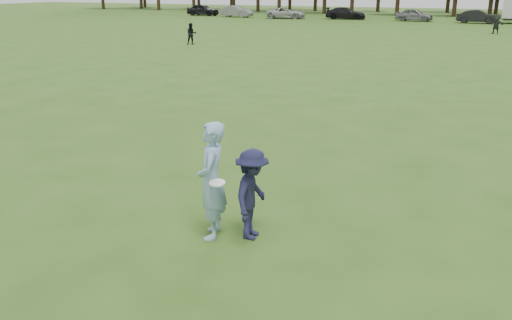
{
  "coord_description": "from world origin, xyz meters",
  "views": [
    {
      "loc": [
        4.91,
        -7.88,
        4.18
      ],
      "look_at": [
        1.04,
        0.76,
        1.1
      ],
      "focal_mm": 38.0,
      "sensor_mm": 36.0,
      "label": 1
    }
  ],
  "objects_px": {
    "player_far_a": "(191,34)",
    "car_c": "(286,13)",
    "car_f": "(478,17)",
    "car_b": "(236,11)",
    "car_e": "(414,15)",
    "car_d": "(346,13)",
    "thrower": "(212,181)",
    "car_a": "(203,10)",
    "player_far_d": "(496,24)",
    "defender": "(252,194)"
  },
  "relations": [
    {
      "from": "car_f",
      "to": "player_far_d",
      "type": "bearing_deg",
      "value": -165.8
    },
    {
      "from": "car_a",
      "to": "car_f",
      "type": "distance_m",
      "value": 36.08
    },
    {
      "from": "thrower",
      "to": "car_e",
      "type": "xyz_separation_m",
      "value": [
        -5.73,
        60.59,
        -0.28
      ]
    },
    {
      "from": "player_far_a",
      "to": "car_c",
      "type": "distance_m",
      "value": 32.51
    },
    {
      "from": "car_a",
      "to": "car_e",
      "type": "relative_size",
      "value": 1.06
    },
    {
      "from": "player_far_d",
      "to": "car_d",
      "type": "height_order",
      "value": "player_far_d"
    },
    {
      "from": "car_a",
      "to": "car_d",
      "type": "height_order",
      "value": "car_a"
    },
    {
      "from": "car_d",
      "to": "car_e",
      "type": "bearing_deg",
      "value": -100.43
    },
    {
      "from": "defender",
      "to": "car_b",
      "type": "xyz_separation_m",
      "value": [
        -29.49,
        59.6,
        -0.05
      ]
    },
    {
      "from": "car_b",
      "to": "car_c",
      "type": "height_order",
      "value": "car_b"
    },
    {
      "from": "player_far_d",
      "to": "car_e",
      "type": "distance_m",
      "value": 17.34
    },
    {
      "from": "thrower",
      "to": "car_a",
      "type": "xyz_separation_m",
      "value": [
        -34.72,
        61.2,
        -0.24
      ]
    },
    {
      "from": "player_far_a",
      "to": "car_b",
      "type": "bearing_deg",
      "value": 71.76
    },
    {
      "from": "defender",
      "to": "player_far_a",
      "type": "xyz_separation_m",
      "value": [
        -17.13,
        26.96,
        -0.03
      ]
    },
    {
      "from": "player_far_a",
      "to": "car_f",
      "type": "distance_m",
      "value": 37.08
    },
    {
      "from": "car_d",
      "to": "car_f",
      "type": "relative_size",
      "value": 1.13
    },
    {
      "from": "thrower",
      "to": "defender",
      "type": "height_order",
      "value": "thrower"
    },
    {
      "from": "player_far_a",
      "to": "car_f",
      "type": "height_order",
      "value": "player_far_a"
    },
    {
      "from": "player_far_d",
      "to": "car_e",
      "type": "bearing_deg",
      "value": 136.07
    },
    {
      "from": "defender",
      "to": "player_far_d",
      "type": "distance_m",
      "value": 45.77
    },
    {
      "from": "player_far_d",
      "to": "car_e",
      "type": "xyz_separation_m",
      "value": [
        -9.24,
        14.67,
        -0.09
      ]
    },
    {
      "from": "player_far_d",
      "to": "car_c",
      "type": "distance_m",
      "value": 28.34
    },
    {
      "from": "car_b",
      "to": "car_f",
      "type": "distance_m",
      "value": 30.17
    },
    {
      "from": "thrower",
      "to": "car_f",
      "type": "relative_size",
      "value": 0.46
    },
    {
      "from": "car_e",
      "to": "car_f",
      "type": "xyz_separation_m",
      "value": [
        7.06,
        -0.87,
        -0.01
      ]
    },
    {
      "from": "thrower",
      "to": "player_far_d",
      "type": "bearing_deg",
      "value": 154.4
    },
    {
      "from": "player_far_a",
      "to": "car_c",
      "type": "height_order",
      "value": "player_far_a"
    },
    {
      "from": "player_far_a",
      "to": "car_b",
      "type": "height_order",
      "value": "player_far_a"
    },
    {
      "from": "defender",
      "to": "player_far_a",
      "type": "distance_m",
      "value": 31.94
    },
    {
      "from": "car_e",
      "to": "player_far_a",
      "type": "bearing_deg",
      "value": 164.74
    },
    {
      "from": "car_a",
      "to": "car_c",
      "type": "distance_m",
      "value": 13.38
    },
    {
      "from": "player_far_a",
      "to": "car_e",
      "type": "relative_size",
      "value": 0.35
    },
    {
      "from": "player_far_a",
      "to": "car_b",
      "type": "distance_m",
      "value": 34.9
    },
    {
      "from": "player_far_a",
      "to": "player_far_d",
      "type": "xyz_separation_m",
      "value": [
        19.98,
        18.72,
        0.06
      ]
    },
    {
      "from": "car_a",
      "to": "car_f",
      "type": "relative_size",
      "value": 1.04
    },
    {
      "from": "thrower",
      "to": "player_far_d",
      "type": "distance_m",
      "value": 46.05
    },
    {
      "from": "player_far_a",
      "to": "car_a",
      "type": "distance_m",
      "value": 38.59
    },
    {
      "from": "car_b",
      "to": "car_d",
      "type": "xyz_separation_m",
      "value": [
        14.64,
        1.27,
        -0.02
      ]
    },
    {
      "from": "defender",
      "to": "car_f",
      "type": "distance_m",
      "value": 59.49
    },
    {
      "from": "car_d",
      "to": "car_c",
      "type": "bearing_deg",
      "value": 96.78
    },
    {
      "from": "thrower",
      "to": "defender",
      "type": "bearing_deg",
      "value": 88.46
    },
    {
      "from": "car_e",
      "to": "car_f",
      "type": "relative_size",
      "value": 0.98
    },
    {
      "from": "car_d",
      "to": "defender",
      "type": "bearing_deg",
      "value": -173.27
    },
    {
      "from": "car_b",
      "to": "car_c",
      "type": "xyz_separation_m",
      "value": [
        7.37,
        -0.51,
        -0.05
      ]
    },
    {
      "from": "player_far_a",
      "to": "car_d",
      "type": "height_order",
      "value": "player_far_a"
    },
    {
      "from": "car_d",
      "to": "car_a",
      "type": "bearing_deg",
      "value": 82.75
    },
    {
      "from": "thrower",
      "to": "car_e",
      "type": "relative_size",
      "value": 0.47
    },
    {
      "from": "player_far_d",
      "to": "car_b",
      "type": "height_order",
      "value": "player_far_d"
    },
    {
      "from": "thrower",
      "to": "car_c",
      "type": "xyz_separation_m",
      "value": [
        -21.47,
        59.32,
        -0.33
      ]
    },
    {
      "from": "car_b",
      "to": "car_f",
      "type": "xyz_separation_m",
      "value": [
        30.17,
        -0.11,
        -0.01
      ]
    }
  ]
}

